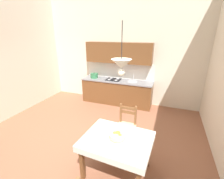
{
  "coord_description": "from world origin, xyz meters",
  "views": [
    {
      "loc": [
        1.7,
        -2.63,
        2.5
      ],
      "look_at": [
        0.32,
        1.06,
        1.07
      ],
      "focal_mm": 25.12,
      "sensor_mm": 36.0,
      "label": 1
    }
  ],
  "objects": [
    {
      "name": "fruit_bowl",
      "position": [
        0.98,
        -0.44,
        0.81
      ],
      "size": [
        0.3,
        0.3,
        0.12
      ],
      "color": "beige",
      "rests_on": "dining_table"
    },
    {
      "name": "dining_chair_kitchen_side",
      "position": [
        0.91,
        0.44,
        0.44
      ],
      "size": [
        0.42,
        0.42,
        0.93
      ],
      "color": "#D1BC89",
      "rests_on": "ground_plane"
    },
    {
      "name": "dining_table",
      "position": [
        0.98,
        -0.45,
        0.62
      ],
      "size": [
        1.24,
        1.01,
        0.75
      ],
      "color": "brown",
      "rests_on": "ground_plane"
    },
    {
      "name": "ground_plane",
      "position": [
        0.0,
        0.0,
        -0.05
      ],
      "size": [
        6.2,
        6.23,
        0.1
      ],
      "primitive_type": "cube",
      "color": "#935B42"
    },
    {
      "name": "wall_back",
      "position": [
        0.0,
        2.87,
        2.03
      ],
      "size": [
        6.2,
        0.12,
        4.06
      ],
      "primitive_type": "cube",
      "color": "silver",
      "rests_on": "ground_plane"
    },
    {
      "name": "pendant_lamp",
      "position": [
        1.0,
        -0.34,
        2.04
      ],
      "size": [
        0.32,
        0.32,
        0.8
      ],
      "color": "black"
    },
    {
      "name": "kitchen_cabinetry",
      "position": [
        -0.04,
        2.54,
        0.86
      ],
      "size": [
        2.58,
        0.63,
        2.2
      ],
      "color": "brown",
      "rests_on": "ground_plane"
    }
  ]
}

